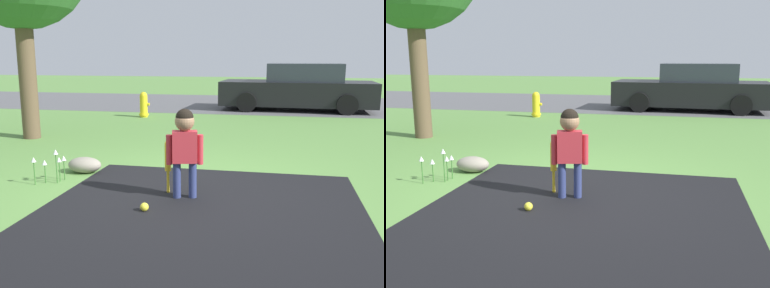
# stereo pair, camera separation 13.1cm
# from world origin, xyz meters

# --- Properties ---
(ground_plane) EXTENTS (60.00, 60.00, 0.00)m
(ground_plane) POSITION_xyz_m (0.00, 0.00, 0.00)
(ground_plane) COLOR #5B8C42
(street_strip) EXTENTS (40.00, 6.00, 0.01)m
(street_strip) POSITION_xyz_m (0.00, 9.93, 0.00)
(street_strip) COLOR #59595B
(street_strip) RESTS_ON ground
(child) EXTENTS (0.40, 0.21, 1.01)m
(child) POSITION_xyz_m (0.12, -0.25, 0.65)
(child) COLOR navy
(child) RESTS_ON ground
(baseball_bat) EXTENTS (0.07, 0.07, 0.62)m
(baseball_bat) POSITION_xyz_m (-0.11, -0.10, 0.40)
(baseball_bat) COLOR yellow
(baseball_bat) RESTS_ON ground
(sports_ball) EXTENTS (0.09, 0.09, 0.09)m
(sports_ball) POSITION_xyz_m (-0.19, -0.75, 0.04)
(sports_ball) COLOR yellow
(sports_ball) RESTS_ON ground
(fire_hydrant) EXTENTS (0.28, 0.25, 0.66)m
(fire_hydrant) POSITION_xyz_m (-2.38, 6.02, 0.33)
(fire_hydrant) COLOR yellow
(fire_hydrant) RESTS_ON ground
(parked_car) EXTENTS (4.49, 2.15, 1.38)m
(parked_car) POSITION_xyz_m (1.65, 8.43, 0.64)
(parked_car) COLOR black
(parked_car) RESTS_ON ground
(flower_bed) EXTENTS (0.31, 0.34, 0.43)m
(flower_bed) POSITION_xyz_m (-1.64, 0.01, 0.29)
(flower_bed) COLOR #38702D
(flower_bed) RESTS_ON ground
(edging_rock) EXTENTS (0.46, 0.32, 0.21)m
(edging_rock) POSITION_xyz_m (-1.45, 0.53, 0.11)
(edging_rock) COLOR gray
(edging_rock) RESTS_ON ground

